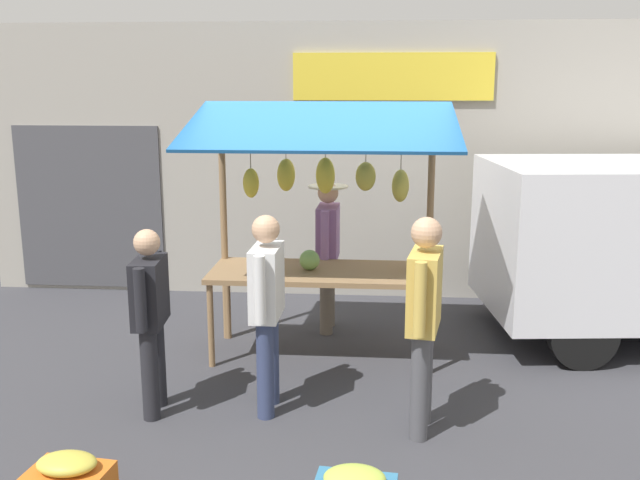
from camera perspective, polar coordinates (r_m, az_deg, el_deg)
name	(u,v)px	position (r m, az deg, el deg)	size (l,w,h in m)	color
ground_plane	(322,354)	(7.28, 0.20, -9.14)	(40.00, 40.00, 0.00)	#38383D
street_backdrop	(332,162)	(9.01, 0.94, 6.23)	(9.00, 0.30, 3.40)	#9E998E
market_stall	(324,202)	(6.90, 0.36, 3.07)	(2.50, 1.46, 2.50)	olive
vendor_with_sunhat	(328,244)	(7.70, 0.61, -0.33)	(0.43, 0.70, 1.65)	#726656
shopper_with_ponytail	(267,300)	(5.81, -4.27, -4.78)	(0.23, 0.71, 1.66)	navy
shopper_in_grey_tee	(424,309)	(5.48, 8.33, -5.51)	(0.30, 0.71, 1.71)	#4C4C51
shopper_in_striped_shirt	(150,310)	(5.94, -13.42, -5.46)	(0.26, 0.67, 1.55)	#232328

